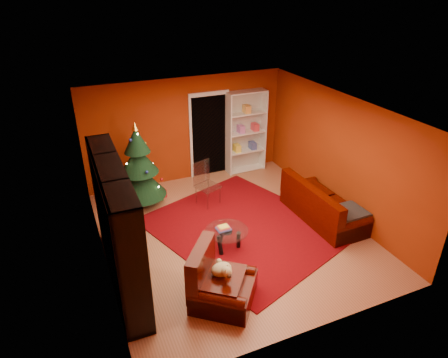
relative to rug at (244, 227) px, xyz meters
name	(u,v)px	position (x,y,z in m)	size (l,w,h in m)	color
floor	(232,234)	(-0.31, -0.06, -0.04)	(5.00, 5.50, 0.05)	#9B5D3F
ceiling	(233,108)	(-0.31, -0.06, 2.61)	(5.00, 5.50, 0.05)	silver
wall_back	(186,130)	(-0.31, 2.71, 1.29)	(5.00, 0.05, 2.60)	#912C0B
wall_left	(95,203)	(-2.84, -0.06, 1.29)	(0.05, 5.50, 2.60)	#912C0B
wall_right	(341,155)	(2.21, -0.06, 1.29)	(0.05, 5.50, 2.60)	#912C0B
doorway	(210,136)	(0.29, 2.67, 1.04)	(1.06, 0.60, 2.16)	black
rug	(244,227)	(0.00, 0.00, 0.00)	(3.13, 3.65, 0.02)	#690409
media_unit	(117,226)	(-2.59, -0.57, 1.07)	(0.43, 2.82, 2.16)	black
christmas_tree	(139,166)	(-1.71, 1.81, 0.95)	(1.12, 1.12, 1.99)	black
gift_box_green	(157,195)	(-1.36, 1.87, 0.11)	(0.23, 0.23, 0.23)	#1E572A
gift_box_red	(161,193)	(-1.24, 1.96, 0.09)	(0.20, 0.20, 0.20)	maroon
white_bookshelf	(246,132)	(1.24, 2.51, 1.06)	(1.02, 0.37, 2.21)	white
armchair	(224,282)	(-1.22, -1.76, 0.39)	(1.02, 1.02, 0.80)	black
dog	(221,269)	(-1.22, -1.69, 0.58)	(0.40, 0.30, 0.26)	#CCC18D
sofa	(324,201)	(1.71, -0.34, 0.42)	(2.00, 0.90, 0.86)	black
coffee_table	(227,239)	(-0.61, -0.49, 0.20)	(0.82, 0.82, 0.51)	gray
acrylic_chair	(208,186)	(-0.34, 1.20, 0.45)	(0.47, 0.51, 0.92)	#66605B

